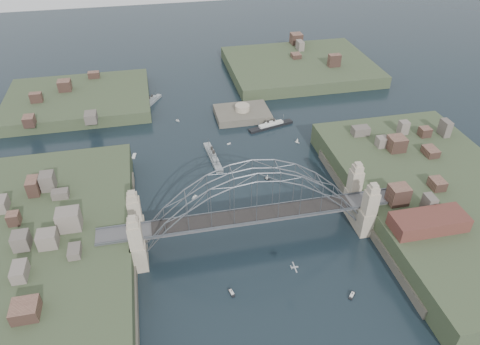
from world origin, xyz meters
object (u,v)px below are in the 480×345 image
bridge (254,204)px  fort_island (242,118)px  naval_cruiser_far (151,102)px  ocean_liner (271,126)px  wharf_shed (429,222)px  naval_cruiser_near (213,157)px

bridge → fort_island: bridge is taller
fort_island → naval_cruiser_far: size_ratio=1.60×
bridge → ocean_liner: 63.96m
bridge → wharf_shed: (44.00, -14.00, -2.32)m
fort_island → ocean_liner: bearing=-49.3°
fort_island → naval_cruiser_near: (-16.85, -28.14, 1.21)m
naval_cruiser_far → ocean_liner: bearing=-34.1°
bridge → fort_island: size_ratio=3.82×
bridge → naval_cruiser_near: bearing=96.6°
bridge → ocean_liner: (21.31, 59.18, -11.60)m
ocean_liner → bridge: bearing=-109.8°
fort_island → wharf_shed: wharf_shed is taller
naval_cruiser_near → naval_cruiser_far: naval_cruiser_near is taller
wharf_shed → ocean_liner: (-22.69, 73.18, -9.28)m
fort_island → ocean_liner: fort_island is taller
bridge → naval_cruiser_near: 43.67m
bridge → fort_island: bearing=80.3°
naval_cruiser_far → ocean_liner: 55.12m
bridge → naval_cruiser_near: size_ratio=4.44×
ocean_liner → naval_cruiser_far: bearing=145.9°
wharf_shed → naval_cruiser_near: size_ratio=1.06×
naval_cruiser_far → ocean_liner: (45.64, -30.90, -0.06)m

